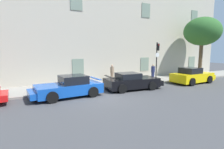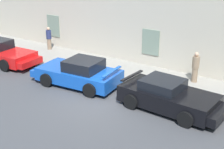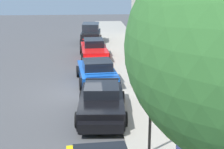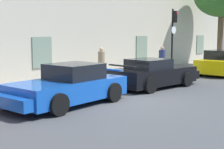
{
  "view_description": "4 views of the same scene",
  "coord_description": "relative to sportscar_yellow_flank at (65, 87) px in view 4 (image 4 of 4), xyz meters",
  "views": [
    {
      "loc": [
        -4.49,
        -10.76,
        3.11
      ],
      "look_at": [
        1.83,
        1.88,
        1.19
      ],
      "focal_mm": 28.09,
      "sensor_mm": 36.0,
      "label": 1
    },
    {
      "loc": [
        8.5,
        -11.32,
        6.79
      ],
      "look_at": [
        -0.08,
        1.44,
        0.83
      ],
      "focal_mm": 52.73,
      "sensor_mm": 36.0,
      "label": 2
    },
    {
      "loc": [
        17.75,
        0.38,
        6.13
      ],
      "look_at": [
        1.03,
        1.7,
        1.31
      ],
      "focal_mm": 54.7,
      "sensor_mm": 36.0,
      "label": 3
    },
    {
      "loc": [
        -8.94,
        -7.96,
        2.52
      ],
      "look_at": [
        0.12,
        0.76,
        0.91
      ],
      "focal_mm": 51.66,
      "sensor_mm": 36.0,
      "label": 4
    }
  ],
  "objects": [
    {
      "name": "traffic_light",
      "position": [
        9.03,
        1.47,
        2.08
      ],
      "size": [
        0.44,
        0.36,
        3.77
      ],
      "color": "black",
      "rests_on": "sidewalk"
    },
    {
      "name": "sportscar_yellow_flank",
      "position": [
        0.0,
        0.0,
        0.0
      ],
      "size": [
        4.84,
        2.55,
        1.43
      ],
      "color": "#144CB2",
      "rests_on": "ground"
    },
    {
      "name": "sidewalk",
      "position": [
        2.02,
        2.6,
        -0.56
      ],
      "size": [
        60.0,
        3.6,
        0.14
      ],
      "primitive_type": "cube",
      "color": "gray",
      "rests_on": "ground"
    },
    {
      "name": "sportscar_tail_end",
      "position": [
        12.14,
        -0.22,
        0.02
      ],
      "size": [
        4.72,
        2.34,
        1.51
      ],
      "color": "yellow",
      "rests_on": "ground"
    },
    {
      "name": "pedestrian_admiring",
      "position": [
        5.15,
        3.45,
        0.34
      ],
      "size": [
        0.53,
        0.53,
        1.63
      ],
      "color": "#8C7259",
      "rests_on": "sidewalk"
    },
    {
      "name": "pedestrian_strolling",
      "position": [
        9.47,
        2.54,
        0.31
      ],
      "size": [
        0.49,
        0.49,
        1.59
      ],
      "color": "navy",
      "rests_on": "sidewalk"
    },
    {
      "name": "sportscar_white_middle",
      "position": [
        5.37,
        0.04,
        -0.03
      ],
      "size": [
        4.78,
        2.41,
        1.35
      ],
      "color": "black",
      "rests_on": "ground"
    },
    {
      "name": "ground_plane",
      "position": [
        2.02,
        -1.01,
        -0.63
      ],
      "size": [
        80.0,
        80.0,
        0.0
      ],
      "primitive_type": "plane",
      "color": "#444447"
    }
  ]
}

